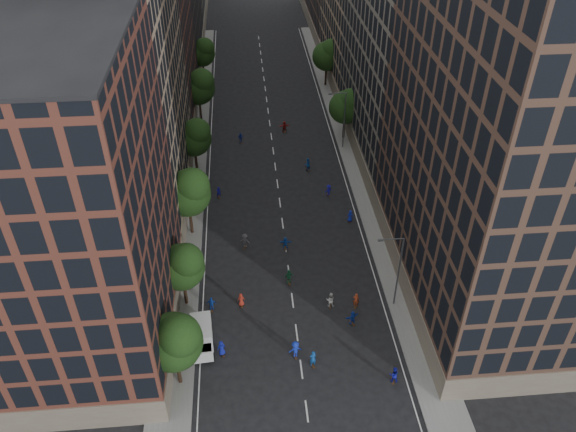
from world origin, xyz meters
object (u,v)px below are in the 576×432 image
object	(u,v)px
streetlamp_far	(343,117)
cargo_van	(202,337)
streetlamp_near	(397,268)
skater_0	(222,348)
skater_1	(313,359)
skater_2	(394,375)

from	to	relation	value
streetlamp_far	cargo_van	xyz separation A→B (m)	(-19.68, -36.83, -3.87)
streetlamp_near	skater_0	xyz separation A→B (m)	(-17.79, -5.08, -4.31)
skater_1	skater_2	bearing A→B (deg)	144.46
cargo_van	skater_0	xyz separation A→B (m)	(1.89, -1.25, -0.44)
streetlamp_near	streetlamp_far	bearing A→B (deg)	90.00
streetlamp_far	streetlamp_near	bearing A→B (deg)	-90.00
streetlamp_far	skater_1	distance (m)	41.41
skater_0	skater_2	world-z (taller)	skater_2
streetlamp_far	skater_1	size ratio (longest dim) A/B	4.76
streetlamp_near	skater_0	size ratio (longest dim) A/B	5.29
streetlamp_near	skater_2	xyz separation A→B (m)	(-2.13, -9.54, -4.28)
skater_0	skater_1	size ratio (longest dim) A/B	0.90
streetlamp_near	skater_1	size ratio (longest dim) A/B	4.76
skater_0	skater_2	bearing A→B (deg)	141.43
cargo_van	skater_0	size ratio (longest dim) A/B	2.78
streetlamp_far	skater_1	bearing A→B (deg)	-103.00
skater_0	skater_2	size ratio (longest dim) A/B	0.96
streetlamp_near	streetlamp_far	xyz separation A→B (m)	(0.00, 33.00, 0.00)
skater_2	skater_1	bearing A→B (deg)	-10.43
streetlamp_far	skater_2	xyz separation A→B (m)	(-2.13, -42.54, -4.28)
streetlamp_far	skater_0	world-z (taller)	streetlamp_far
streetlamp_far	skater_2	size ratio (longest dim) A/B	5.09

